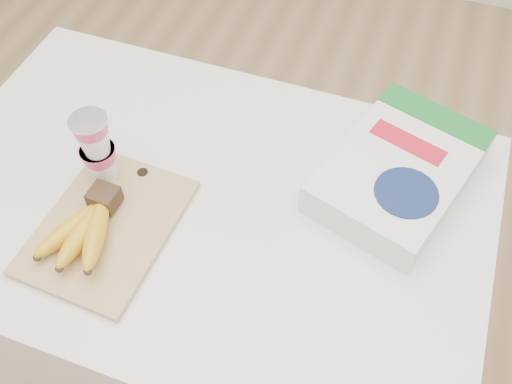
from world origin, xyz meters
TOP-DOWN VIEW (x-y plane):
  - table at (0.00, 0.00)m, footprint 1.04×0.69m
  - cutting_board at (-0.13, -0.12)m, footprint 0.23×0.30m
  - bananas at (-0.15, -0.14)m, footprint 0.13×0.18m
  - yogurt_stack at (-0.18, -0.02)m, footprint 0.07×0.07m
  - cereal_box at (0.32, 0.16)m, footprint 0.30×0.37m

SIDE VIEW (x-z plane):
  - table at x=0.00m, z-range 0.00..0.78m
  - cutting_board at x=-0.13m, z-range 0.78..0.79m
  - cereal_box at x=0.32m, z-range 0.78..0.85m
  - bananas at x=-0.15m, z-range 0.79..0.84m
  - yogurt_stack at x=-0.18m, z-range 0.80..0.95m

